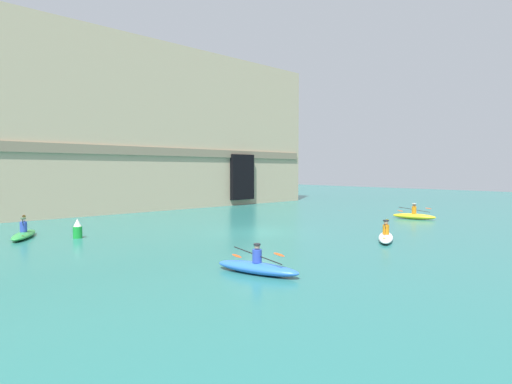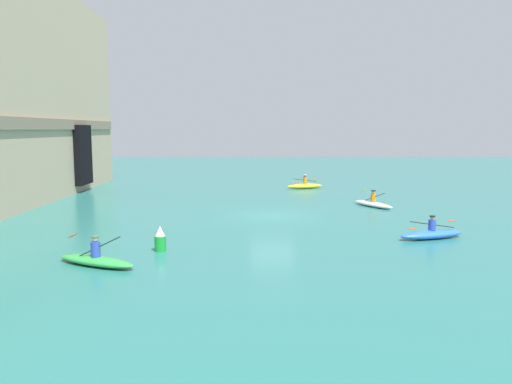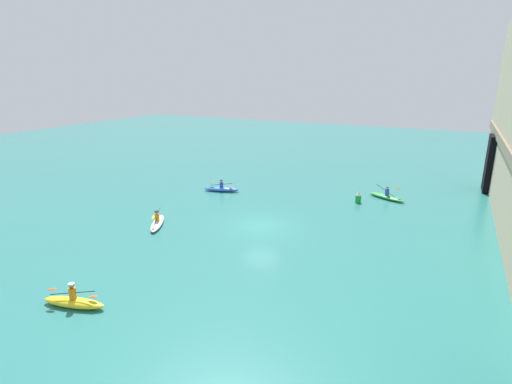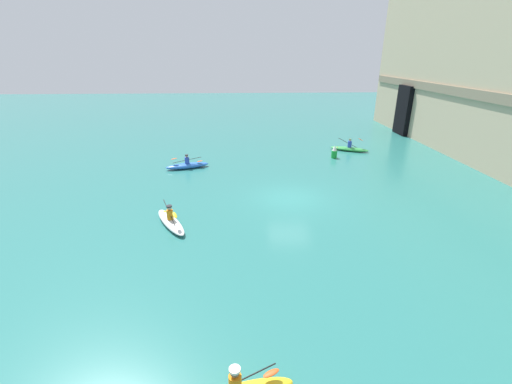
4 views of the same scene
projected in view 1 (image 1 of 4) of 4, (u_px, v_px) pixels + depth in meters
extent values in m
plane|color=#28706B|center=(255.00, 232.00, 23.13)|extent=(120.00, 120.00, 0.00)
cube|color=tan|center=(92.00, 126.00, 34.48)|extent=(45.33, 7.11, 14.91)
cube|color=#7C6E59|center=(109.00, 150.00, 31.93)|extent=(44.43, 0.24, 0.73)
cube|color=black|center=(242.00, 177.00, 41.19)|extent=(2.85, 0.70, 4.64)
ellipsoid|color=green|center=(24.00, 235.00, 21.19)|extent=(2.21, 3.38, 0.33)
cylinder|color=#2D47B7|center=(23.00, 227.00, 21.17)|extent=(0.34, 0.34, 0.54)
sphere|color=beige|center=(23.00, 220.00, 21.15)|extent=(0.20, 0.20, 0.20)
cylinder|color=#4C6B4C|center=(23.00, 218.00, 21.14)|extent=(0.25, 0.25, 0.06)
cylinder|color=black|center=(23.00, 226.00, 21.17)|extent=(0.54, 1.96, 1.01)
ellipsoid|color=#D84C19|center=(23.00, 237.00, 20.40)|extent=(0.28, 0.45, 0.24)
ellipsoid|color=#D84C19|center=(24.00, 216.00, 21.93)|extent=(0.28, 0.45, 0.24)
ellipsoid|color=yellow|center=(414.00, 216.00, 29.36)|extent=(1.42, 3.10, 0.42)
cylinder|color=orange|center=(414.00, 210.00, 29.33)|extent=(0.32, 0.32, 0.53)
sphere|color=brown|center=(414.00, 205.00, 29.31)|extent=(0.23, 0.23, 0.23)
cylinder|color=silver|center=(414.00, 204.00, 29.30)|extent=(0.28, 0.28, 0.06)
cylinder|color=black|center=(414.00, 210.00, 29.33)|extent=(0.80, 2.04, 0.33)
ellipsoid|color=#D84C19|center=(400.00, 211.00, 29.77)|extent=(0.32, 0.48, 0.11)
ellipsoid|color=#D84C19|center=(428.00, 208.00, 28.88)|extent=(0.32, 0.48, 0.11)
ellipsoid|color=blue|center=(257.00, 268.00, 13.91)|extent=(1.71, 3.30, 0.40)
cylinder|color=#2D47B7|center=(257.00, 256.00, 13.88)|extent=(0.33, 0.33, 0.45)
sphere|color=tan|center=(257.00, 247.00, 13.87)|extent=(0.20, 0.20, 0.20)
cylinder|color=#232328|center=(257.00, 244.00, 13.86)|extent=(0.25, 0.25, 0.06)
cylinder|color=black|center=(257.00, 255.00, 13.88)|extent=(0.37, 2.10, 0.37)
ellipsoid|color=#D84C19|center=(279.00, 255.00, 13.29)|extent=(0.25, 0.47, 0.12)
ellipsoid|color=#D84C19|center=(237.00, 256.00, 14.48)|extent=(0.25, 0.47, 0.12)
ellipsoid|color=white|center=(386.00, 238.00, 20.41)|extent=(3.24, 2.24, 0.33)
cylinder|color=orange|center=(386.00, 230.00, 20.39)|extent=(0.32, 0.32, 0.50)
sphere|color=tan|center=(386.00, 222.00, 20.37)|extent=(0.23, 0.23, 0.23)
cylinder|color=#232328|center=(386.00, 221.00, 20.36)|extent=(0.29, 0.29, 0.06)
cylinder|color=black|center=(386.00, 229.00, 20.38)|extent=(1.93, 0.96, 0.81)
ellipsoid|color=yellow|center=(387.00, 220.00, 21.24)|extent=(0.47, 0.35, 0.20)
ellipsoid|color=yellow|center=(384.00, 239.00, 19.53)|extent=(0.47, 0.35, 0.20)
cylinder|color=green|center=(78.00, 232.00, 21.17)|extent=(0.46, 0.46, 0.62)
cone|color=white|center=(77.00, 223.00, 21.14)|extent=(0.40, 0.40, 0.42)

